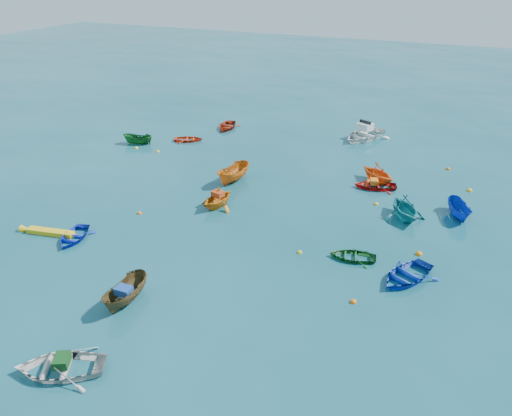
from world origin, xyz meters
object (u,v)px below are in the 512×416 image
at_px(dinghy_blue_sw, 74,239).
at_px(motorboat_white, 364,139).
at_px(dinghy_white_near, 62,371).
at_px(dinghy_blue_se, 406,279).
at_px(kayak_yellow, 51,234).

bearing_deg(dinghy_blue_sw, motorboat_white, 49.45).
relative_size(dinghy_white_near, dinghy_blue_se, 1.04).
height_order(kayak_yellow, motorboat_white, motorboat_white).
xyz_separation_m(dinghy_blue_sw, kayak_yellow, (-1.64, -0.09, 0.00)).
bearing_deg(dinghy_blue_sw, dinghy_blue_se, -4.06).
distance_m(dinghy_white_near, kayak_yellow, 11.64).
relative_size(dinghy_white_near, kayak_yellow, 0.97).
distance_m(dinghy_blue_sw, motorboat_white, 26.72).
distance_m(dinghy_blue_se, kayak_yellow, 20.13).
relative_size(dinghy_blue_se, kayak_yellow, 0.93).
height_order(dinghy_blue_sw, dinghy_white_near, dinghy_white_near).
height_order(dinghy_blue_sw, kayak_yellow, dinghy_blue_sw).
relative_size(dinghy_blue_sw, motorboat_white, 0.58).
bearing_deg(motorboat_white, dinghy_blue_sw, -90.84).
bearing_deg(kayak_yellow, dinghy_blue_sw, -97.96).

